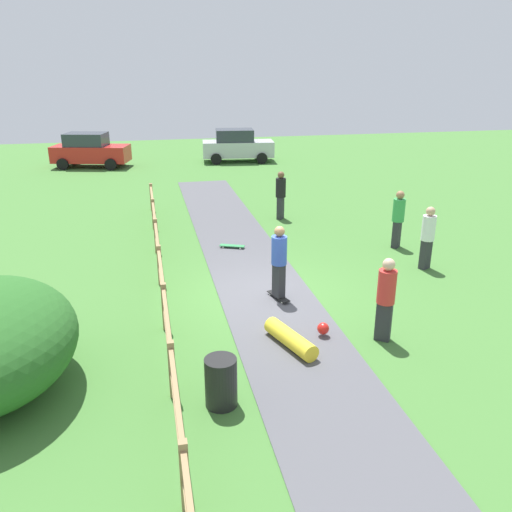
% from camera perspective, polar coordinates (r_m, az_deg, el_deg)
% --- Properties ---
extents(ground_plane, '(60.00, 60.00, 0.00)m').
position_cam_1_polar(ground_plane, '(13.40, 1.09, -4.29)').
color(ground_plane, '#427533').
extents(asphalt_path, '(2.40, 28.00, 0.02)m').
position_cam_1_polar(asphalt_path, '(13.39, 1.09, -4.25)').
color(asphalt_path, '#515156').
rests_on(asphalt_path, ground_plane).
extents(wooden_fence, '(0.12, 18.12, 1.10)m').
position_cam_1_polar(wooden_fence, '(12.83, -10.28, -2.53)').
color(wooden_fence, '#997A51').
rests_on(wooden_fence, ground_plane).
extents(trash_bin, '(0.56, 0.56, 0.90)m').
position_cam_1_polar(trash_bin, '(9.20, -3.85, -13.57)').
color(trash_bin, black).
rests_on(trash_bin, ground_plane).
extents(skater_riding, '(0.48, 0.82, 1.90)m').
position_cam_1_polar(skater_riding, '(12.75, 2.53, -0.33)').
color(skater_riding, black).
rests_on(skater_riding, asphalt_path).
extents(skater_fallen, '(1.35, 1.52, 0.36)m').
position_cam_1_polar(skater_fallen, '(11.03, 4.09, -8.90)').
color(skater_fallen, yellow).
rests_on(skater_fallen, asphalt_path).
extents(skateboard_loose, '(0.81, 0.50, 0.08)m').
position_cam_1_polar(skateboard_loose, '(16.73, -2.62, 1.12)').
color(skateboard_loose, '#338C4C').
rests_on(skateboard_loose, asphalt_path).
extents(bystander_red, '(0.53, 0.53, 1.86)m').
position_cam_1_polar(bystander_red, '(11.22, 14.01, -4.21)').
color(bystander_red, '#2D2D33').
rests_on(bystander_red, ground_plane).
extents(bystander_white, '(0.52, 0.52, 1.83)m').
position_cam_1_polar(bystander_white, '(15.56, 18.26, 2.22)').
color(bystander_white, '#2D2D33').
rests_on(bystander_white, ground_plane).
extents(bystander_black, '(0.53, 0.53, 1.82)m').
position_cam_1_polar(bystander_black, '(19.77, 2.71, 6.91)').
color(bystander_black, '#2D2D33').
rests_on(bystander_black, ground_plane).
extents(bystander_green, '(0.54, 0.54, 1.85)m').
position_cam_1_polar(bystander_green, '(17.16, 15.27, 4.21)').
color(bystander_green, '#2D2D33').
rests_on(bystander_green, ground_plane).
extents(parked_car_silver, '(4.36, 2.36, 1.92)m').
position_cam_1_polar(parked_car_silver, '(31.97, -2.08, 11.97)').
color(parked_car_silver, '#B7B7BC').
rests_on(parked_car_silver, ground_plane).
extents(parked_car_red, '(4.49, 2.76, 1.92)m').
position_cam_1_polar(parked_car_red, '(31.62, -17.70, 10.95)').
color(parked_car_red, red).
rests_on(parked_car_red, ground_plane).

